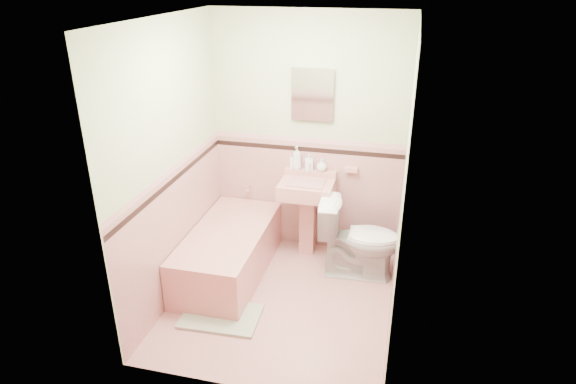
% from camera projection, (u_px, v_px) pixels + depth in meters
% --- Properties ---
extents(floor, '(2.20, 2.20, 0.00)m').
position_uv_depth(floor, '(282.00, 300.00, 4.67)').
color(floor, tan).
rests_on(floor, ground).
extents(ceiling, '(2.20, 2.20, 0.00)m').
position_uv_depth(ceiling, '(280.00, 18.00, 3.64)').
color(ceiling, white).
rests_on(ceiling, ground).
extents(wall_back, '(2.50, 0.00, 2.50)m').
position_uv_depth(wall_back, '(308.00, 137.00, 5.13)').
color(wall_back, '#F4E5C7').
rests_on(wall_back, ground).
extents(wall_front, '(2.50, 0.00, 2.50)m').
position_uv_depth(wall_front, '(238.00, 241.00, 3.18)').
color(wall_front, '#F4E5C7').
rests_on(wall_front, ground).
extents(wall_left, '(0.00, 2.50, 2.50)m').
position_uv_depth(wall_left, '(170.00, 166.00, 4.37)').
color(wall_left, '#F4E5C7').
rests_on(wall_left, ground).
extents(wall_right, '(0.00, 2.50, 2.50)m').
position_uv_depth(wall_right, '(404.00, 188.00, 3.94)').
color(wall_right, '#F4E5C7').
rests_on(wall_right, ground).
extents(wainscot_back, '(2.00, 0.00, 2.00)m').
position_uv_depth(wainscot_back, '(306.00, 195.00, 5.38)').
color(wainscot_back, tan).
rests_on(wainscot_back, ground).
extents(wainscot_front, '(2.00, 0.00, 2.00)m').
position_uv_depth(wainscot_front, '(242.00, 322.00, 3.46)').
color(wainscot_front, tan).
rests_on(wainscot_front, ground).
extents(wainscot_left, '(0.00, 2.20, 2.20)m').
position_uv_depth(wainscot_left, '(178.00, 232.00, 4.63)').
color(wainscot_left, tan).
rests_on(wainscot_left, ground).
extents(wainscot_right, '(0.00, 2.20, 2.20)m').
position_uv_depth(wainscot_right, '(395.00, 258.00, 4.21)').
color(wainscot_right, tan).
rests_on(wainscot_right, ground).
extents(accent_back, '(2.00, 0.00, 2.00)m').
position_uv_depth(accent_back, '(307.00, 149.00, 5.16)').
color(accent_back, black).
rests_on(accent_back, ground).
extents(accent_front, '(2.00, 0.00, 2.00)m').
position_uv_depth(accent_front, '(240.00, 257.00, 3.25)').
color(accent_front, black).
rests_on(accent_front, ground).
extents(accent_left, '(0.00, 2.20, 2.20)m').
position_uv_depth(accent_left, '(174.00, 180.00, 4.42)').
color(accent_left, black).
rests_on(accent_left, ground).
extents(accent_right, '(0.00, 2.20, 2.20)m').
position_uv_depth(accent_right, '(400.00, 203.00, 3.99)').
color(accent_right, black).
rests_on(accent_right, ground).
extents(cap_back, '(2.00, 0.00, 2.00)m').
position_uv_depth(cap_back, '(307.00, 140.00, 5.12)').
color(cap_back, '#CB8F8F').
rests_on(cap_back, ground).
extents(cap_front, '(2.00, 0.00, 2.00)m').
position_uv_depth(cap_front, '(239.00, 243.00, 3.21)').
color(cap_front, '#CB8F8F').
rests_on(cap_front, ground).
extents(cap_left, '(0.00, 2.20, 2.20)m').
position_uv_depth(cap_left, '(173.00, 170.00, 4.38)').
color(cap_left, '#CB8F8F').
rests_on(cap_left, ground).
extents(cap_right, '(0.00, 2.20, 2.20)m').
position_uv_depth(cap_right, '(401.00, 191.00, 3.95)').
color(cap_right, '#CB8F8F').
rests_on(cap_right, ground).
extents(bathtub, '(0.70, 1.50, 0.45)m').
position_uv_depth(bathtub, '(229.00, 253.00, 5.00)').
color(bathtub, tan).
rests_on(bathtub, floor).
extents(tub_faucet, '(0.04, 0.12, 0.04)m').
position_uv_depth(tub_faucet, '(249.00, 188.00, 5.47)').
color(tub_faucet, silver).
rests_on(tub_faucet, wall_back).
extents(sink, '(0.54, 0.48, 0.85)m').
position_uv_depth(sink, '(306.00, 219.00, 5.24)').
color(sink, tan).
rests_on(sink, floor).
extents(sink_faucet, '(0.02, 0.02, 0.10)m').
position_uv_depth(sink_faucet, '(310.00, 168.00, 5.15)').
color(sink_faucet, silver).
rests_on(sink_faucet, sink).
extents(medicine_cabinet, '(0.40, 0.04, 0.50)m').
position_uv_depth(medicine_cabinet, '(313.00, 94.00, 4.91)').
color(medicine_cabinet, white).
rests_on(medicine_cabinet, wall_back).
extents(soap_dish, '(0.13, 0.08, 0.04)m').
position_uv_depth(soap_dish, '(351.00, 169.00, 5.11)').
color(soap_dish, tan).
rests_on(soap_dish, wall_back).
extents(soap_bottle_left, '(0.11, 0.11, 0.25)m').
position_uv_depth(soap_bottle_left, '(297.00, 158.00, 5.18)').
color(soap_bottle_left, '#B2B2B2').
rests_on(soap_bottle_left, sink).
extents(soap_bottle_mid, '(0.10, 0.10, 0.18)m').
position_uv_depth(soap_bottle_mid, '(309.00, 162.00, 5.17)').
color(soap_bottle_mid, '#B2B2B2').
rests_on(soap_bottle_mid, sink).
extents(soap_bottle_right, '(0.13, 0.13, 0.13)m').
position_uv_depth(soap_bottle_right, '(322.00, 165.00, 5.15)').
color(soap_bottle_right, '#B2B2B2').
rests_on(soap_bottle_right, sink).
extents(tube, '(0.05, 0.05, 0.12)m').
position_uv_depth(tube, '(291.00, 163.00, 5.22)').
color(tube, white).
rests_on(tube, sink).
extents(toilet, '(0.81, 0.49, 0.81)m').
position_uv_depth(toilet, '(359.00, 239.00, 4.91)').
color(toilet, white).
rests_on(toilet, floor).
extents(bucket, '(0.28, 0.28, 0.22)m').
position_uv_depth(bucket, '(352.00, 252.00, 5.24)').
color(bucket, '#0B0FBE').
rests_on(bucket, floor).
extents(bath_mat, '(0.70, 0.48, 0.03)m').
position_uv_depth(bath_mat, '(221.00, 316.00, 4.43)').
color(bath_mat, '#A0AA8E').
rests_on(bath_mat, floor).
extents(shoe, '(0.16, 0.10, 0.06)m').
position_uv_depth(shoe, '(230.00, 306.00, 4.49)').
color(shoe, '#BF1E59').
rests_on(shoe, bath_mat).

